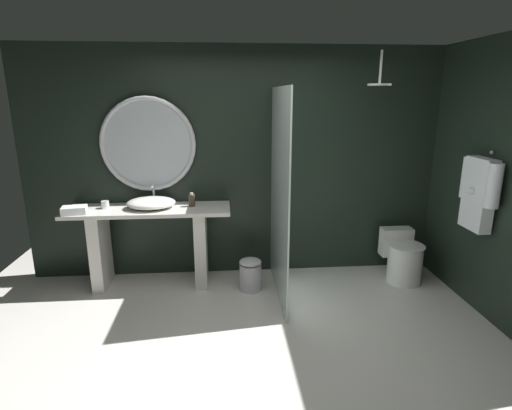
# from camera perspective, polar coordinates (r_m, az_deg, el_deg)

# --- Properties ---
(ground_plane) EXTENTS (5.76, 5.76, 0.00)m
(ground_plane) POSITION_cam_1_polar(r_m,az_deg,el_deg) (3.43, -0.83, -21.85)
(ground_plane) COLOR silver
(back_wall_panel) EXTENTS (4.80, 0.10, 2.60)m
(back_wall_panel) POSITION_cam_1_polar(r_m,az_deg,el_deg) (4.70, -2.48, 5.76)
(back_wall_panel) COLOR black
(back_wall_panel) RESTS_ON ground_plane
(side_wall_right) EXTENTS (0.10, 2.47, 2.60)m
(side_wall_right) POSITION_cam_1_polar(r_m,az_deg,el_deg) (4.38, 30.68, 2.95)
(side_wall_right) COLOR black
(side_wall_right) RESTS_ON ground_plane
(vanity_counter) EXTENTS (1.75, 0.52, 0.89)m
(vanity_counter) POSITION_cam_1_polar(r_m,az_deg,el_deg) (4.64, -14.56, -4.47)
(vanity_counter) COLOR silver
(vanity_counter) RESTS_ON ground_plane
(vessel_sink) EXTENTS (0.52, 0.43, 0.22)m
(vessel_sink) POSITION_cam_1_polar(r_m,az_deg,el_deg) (4.52, -14.48, 0.30)
(vessel_sink) COLOR white
(vessel_sink) RESTS_ON vanity_counter
(tumbler_cup) EXTENTS (0.08, 0.08, 0.08)m
(tumbler_cup) POSITION_cam_1_polar(r_m,az_deg,el_deg) (4.67, -20.38, 0.05)
(tumbler_cup) COLOR silver
(tumbler_cup) RESTS_ON vanity_counter
(soap_dispenser) EXTENTS (0.07, 0.07, 0.15)m
(soap_dispenser) POSITION_cam_1_polar(r_m,az_deg,el_deg) (4.50, -8.98, 0.67)
(soap_dispenser) COLOR #3D3323
(soap_dispenser) RESTS_ON vanity_counter
(round_wall_mirror) EXTENTS (1.04, 0.05, 1.04)m
(round_wall_mirror) POSITION_cam_1_polar(r_m,az_deg,el_deg) (4.65, -14.89, 8.19)
(round_wall_mirror) COLOR silver
(shower_glass_panel) EXTENTS (0.02, 1.24, 2.15)m
(shower_glass_panel) POSITION_cam_1_polar(r_m,az_deg,el_deg) (4.13, 3.29, 1.20)
(shower_glass_panel) COLOR silver
(shower_glass_panel) RESTS_ON ground_plane
(rain_shower_head) EXTENTS (0.24, 0.24, 0.34)m
(rain_shower_head) POSITION_cam_1_polar(r_m,az_deg,el_deg) (4.48, 16.92, 16.14)
(rain_shower_head) COLOR silver
(hanging_bathrobe) EXTENTS (0.20, 0.51, 0.75)m
(hanging_bathrobe) POSITION_cam_1_polar(r_m,az_deg,el_deg) (4.35, 28.77, 1.80)
(hanging_bathrobe) COLOR silver
(toilet) EXTENTS (0.40, 0.58, 0.55)m
(toilet) POSITION_cam_1_polar(r_m,az_deg,el_deg) (4.99, 19.85, -6.95)
(toilet) COLOR white
(toilet) RESTS_ON ground_plane
(waste_bin) EXTENTS (0.24, 0.24, 0.36)m
(waste_bin) POSITION_cam_1_polar(r_m,az_deg,el_deg) (4.49, -0.80, -9.65)
(waste_bin) COLOR silver
(waste_bin) RESTS_ON ground_plane
(folded_hand_towel) EXTENTS (0.26, 0.20, 0.08)m
(folded_hand_towel) POSITION_cam_1_polar(r_m,az_deg,el_deg) (4.56, -24.11, -0.67)
(folded_hand_towel) COLOR white
(folded_hand_towel) RESTS_ON vanity_counter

